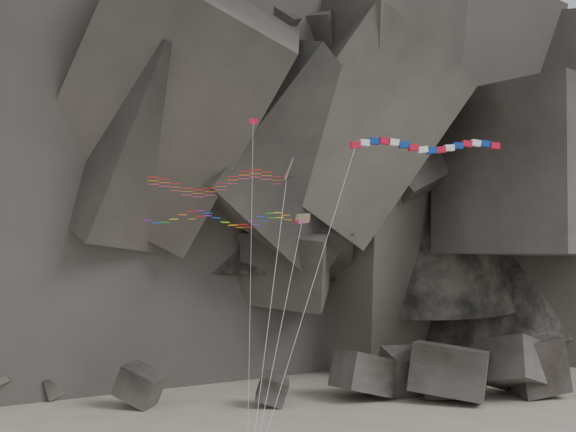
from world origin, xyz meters
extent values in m
cube|color=#47423F|center=(31.11, 28.54, 2.44)|extent=(9.58, 10.00, 7.82)
cube|color=#47423F|center=(2.71, 28.23, 1.35)|extent=(4.10, 3.73, 3.87)
cube|color=#47423F|center=(18.75, 31.62, 2.30)|extent=(5.64, 6.24, 5.72)
cube|color=#47423F|center=(33.77, 28.06, 3.10)|extent=(6.53, 4.20, 7.00)
cube|color=#47423F|center=(-21.24, 36.87, 1.21)|extent=(5.75, 5.39, 3.64)
cube|color=#47423F|center=(22.99, 28.04, 2.69)|extent=(10.85, 9.55, 6.82)
cube|color=#47423F|center=(22.46, 28.41, 1.60)|extent=(6.43, 6.16, 4.93)
cube|color=#47423F|center=(13.50, 30.50, 2.13)|extent=(7.64, 7.00, 5.89)
cube|color=#47423F|center=(-11.52, 30.24, 1.70)|extent=(6.14, 5.42, 4.99)
cylinder|color=silver|center=(-1.95, -1.61, 12.29)|extent=(3.30, 3.75, 21.29)
cube|color=red|center=(4.41, -0.62, 24.86)|extent=(0.67, 0.46, 0.44)
cube|color=white|center=(5.10, -0.66, 25.04)|extent=(0.71, 0.46, 0.49)
cube|color=navy|center=(5.79, -0.74, 25.16)|extent=(0.73, 0.46, 0.52)
cube|color=red|center=(6.48, -0.84, 25.17)|extent=(0.73, 0.46, 0.53)
cube|color=white|center=(7.17, -0.95, 25.07)|extent=(0.71, 0.46, 0.50)
cube|color=navy|center=(7.87, -1.03, 24.90)|extent=(0.68, 0.46, 0.46)
cube|color=red|center=(8.56, -1.08, 24.71)|extent=(0.70, 0.46, 0.48)
cube|color=white|center=(9.25, -1.09, 24.57)|extent=(0.72, 0.46, 0.52)
cube|color=navy|center=(9.94, -1.06, 24.53)|extent=(0.73, 0.46, 0.53)
cube|color=red|center=(10.63, -0.99, 24.61)|extent=(0.72, 0.46, 0.51)
cube|color=white|center=(11.32, -0.92, 24.77)|extent=(0.69, 0.46, 0.47)
cube|color=navy|center=(12.01, -0.85, 24.96)|extent=(0.69, 0.46, 0.47)
cube|color=red|center=(12.70, -0.82, 25.11)|extent=(0.72, 0.46, 0.51)
cube|color=white|center=(13.39, -0.84, 25.18)|extent=(0.73, 0.46, 0.53)
cube|color=navy|center=(14.08, -0.89, 25.13)|extent=(0.72, 0.46, 0.52)
cube|color=red|center=(14.77, -0.99, 24.99)|extent=(0.70, 0.46, 0.48)
cylinder|color=silver|center=(0.41, -2.13, 13.25)|extent=(8.03, 2.70, 23.21)
cube|color=gold|center=(1.34, 3.13, 19.83)|extent=(1.20, 0.89, 0.68)
cube|color=#0CB219|center=(1.34, 2.96, 19.57)|extent=(1.00, 0.70, 0.47)
cylinder|color=silver|center=(-1.12, -0.17, 10.74)|extent=(4.96, 6.63, 18.19)
cube|color=red|center=(-2.66, 1.15, 26.66)|extent=(0.60, 0.05, 0.38)
cube|color=navy|center=(-2.85, 1.16, 26.66)|extent=(0.22, 0.05, 0.39)
cylinder|color=silver|center=(-3.12, -1.16, 14.16)|extent=(0.95, 4.64, 25.01)
camera|label=1|loc=(-8.76, -49.98, 18.05)|focal=45.00mm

